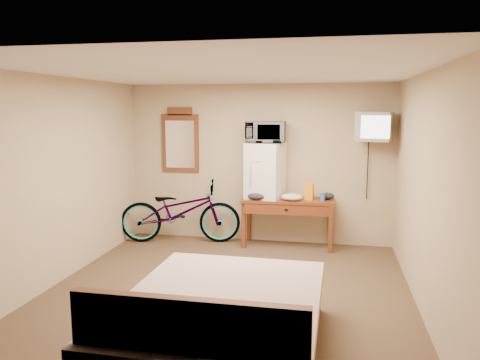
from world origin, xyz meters
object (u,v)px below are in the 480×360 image
at_px(crt_television, 374,127).
at_px(bicycle, 180,211).
at_px(bed, 220,325).
at_px(desk, 288,207).
at_px(mini_fridge, 265,170).
at_px(microwave, 266,132).
at_px(wall_mirror, 180,141).
at_px(blue_cup, 323,197).

xyz_separation_m(crt_television, bicycle, (-2.93, -0.07, -1.36)).
bearing_deg(bed, crt_television, 66.53).
xyz_separation_m(desk, crt_television, (1.23, 0.02, 1.22)).
xyz_separation_m(mini_fridge, crt_television, (1.58, -0.04, 0.68)).
relative_size(microwave, bed, 0.26).
bearing_deg(microwave, crt_television, -4.46).
xyz_separation_m(wall_mirror, bed, (1.54, -3.64, -1.31)).
height_order(desk, crt_television, crt_television).
height_order(mini_fridge, bed, mini_fridge).
distance_m(blue_cup, crt_television, 1.26).
height_order(mini_fridge, blue_cup, mini_fridge).
distance_m(microwave, bicycle, 1.85).
relative_size(mini_fridge, blue_cup, 6.69).
bearing_deg(desk, crt_television, 1.05).
xyz_separation_m(desk, microwave, (-0.36, 0.06, 1.13)).
xyz_separation_m(bicycle, bed, (1.46, -3.32, -0.21)).
distance_m(blue_cup, bicycle, 2.25).
height_order(desk, blue_cup, blue_cup).
bearing_deg(bicycle, bed, -167.29).
xyz_separation_m(microwave, bed, (0.11, -3.43, -1.47)).
bearing_deg(bed, blue_cup, 77.06).
relative_size(microwave, crt_television, 0.93).
distance_m(mini_fridge, wall_mirror, 1.51).
relative_size(mini_fridge, crt_television, 1.35).
relative_size(crt_television, bed, 0.28).
xyz_separation_m(mini_fridge, microwave, (0.00, 0.00, 0.59)).
distance_m(desk, microwave, 1.19).
distance_m(microwave, wall_mirror, 1.46).
height_order(microwave, bicycle, microwave).
xyz_separation_m(mini_fridge, blue_cup, (0.88, -0.09, -0.36)).
relative_size(crt_television, bicycle, 0.33).
distance_m(mini_fridge, bed, 3.54).
relative_size(microwave, bicycle, 0.31).
height_order(blue_cup, bed, bed).
height_order(desk, mini_fridge, mini_fridge).
relative_size(blue_cup, crt_television, 0.20).
relative_size(desk, blue_cup, 11.15).
height_order(microwave, bed, microwave).
distance_m(microwave, blue_cup, 1.30).
distance_m(microwave, crt_television, 1.59).
bearing_deg(crt_television, microwave, 178.64).
xyz_separation_m(blue_cup, bed, (-0.77, -3.34, -0.52)).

